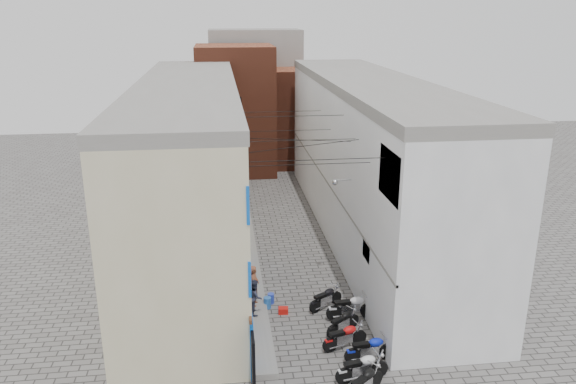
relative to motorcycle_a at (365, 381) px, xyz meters
name	(u,v)px	position (x,y,z in m)	size (l,w,h in m)	color
ground	(323,376)	(-1.22, 1.19, -0.55)	(90.00, 90.00, 0.00)	#5E5B58
plinth	(246,238)	(-3.27, 14.19, -0.42)	(0.90, 26.00, 0.25)	gray
building_left	(191,166)	(-6.20, 14.14, 3.95)	(5.10, 27.00, 9.00)	#BDB48E
building_right	(370,160)	(3.78, 14.18, 3.96)	(5.94, 26.00, 9.00)	silver
building_far_brick_left	(236,110)	(-3.22, 29.19, 4.45)	(6.00, 6.00, 10.00)	brown
building_far_brick_right	(294,116)	(1.78, 31.19, 3.45)	(5.00, 6.00, 8.00)	brown
building_far_concrete	(255,93)	(-1.22, 35.19, 4.95)	(8.00, 5.00, 11.00)	gray
far_shopfront	(264,164)	(-1.22, 26.39, 0.65)	(2.00, 0.30, 2.40)	black
overhead_wires	(295,137)	(-1.22, 8.83, 6.58)	(5.80, 13.02, 1.32)	black
motorcycle_a	(365,381)	(0.00, 0.00, 0.00)	(0.60, 1.89, 1.09)	black
motorcycle_b	(362,366)	(0.10, 0.80, 0.03)	(0.63, 2.00, 1.16)	silver
motorcycle_c	(370,348)	(0.68, 1.87, 0.03)	(0.63, 2.00, 1.16)	#0B1FB3
motorcycle_d	(345,335)	(-0.06, 2.84, 0.01)	(0.60, 1.90, 1.10)	red
motorcycle_e	(343,321)	(0.11, 3.94, -0.03)	(0.57, 1.80, 1.04)	black
motorcycle_f	(351,306)	(0.68, 4.91, 0.08)	(0.69, 2.17, 1.26)	silver
motorcycle_g	(326,297)	(-0.22, 5.98, -0.01)	(0.58, 1.84, 1.07)	black
person_a	(254,285)	(-3.34, 6.24, 0.62)	(0.67, 0.44, 1.84)	brown
person_b	(255,297)	(-3.36, 5.50, 0.47)	(0.75, 0.58, 1.54)	#2D3044
water_jug_near	(267,303)	(-2.77, 6.29, -0.29)	(0.33, 0.33, 0.51)	blue
water_jug_far	(271,298)	(-2.57, 6.70, -0.31)	(0.30, 0.30, 0.47)	blue
red_crate	(283,310)	(-2.12, 5.75, -0.41)	(0.42, 0.32, 0.26)	red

